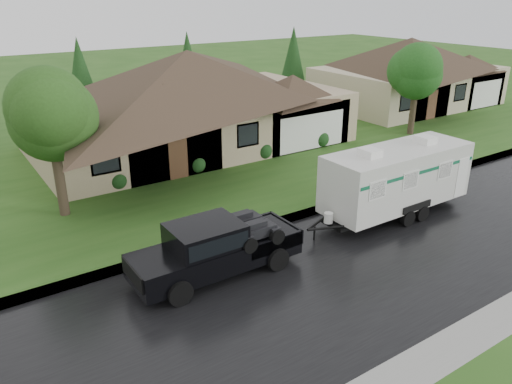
% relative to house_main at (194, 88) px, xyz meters
% --- Properties ---
extents(ground, '(140.00, 140.00, 0.00)m').
position_rel_house_main_xyz_m(ground, '(-2.29, -13.84, -3.59)').
color(ground, '#285119').
rests_on(ground, ground).
extents(road, '(140.00, 8.00, 0.01)m').
position_rel_house_main_xyz_m(road, '(-2.29, -15.84, -3.59)').
color(road, black).
rests_on(road, ground).
extents(curb, '(140.00, 0.50, 0.15)m').
position_rel_house_main_xyz_m(curb, '(-2.29, -11.59, -3.52)').
color(curb, gray).
rests_on(curb, ground).
extents(lawn, '(140.00, 26.00, 0.15)m').
position_rel_house_main_xyz_m(lawn, '(-2.29, 1.16, -3.52)').
color(lawn, '#285119').
rests_on(lawn, ground).
extents(house_main, '(19.44, 10.80, 6.90)m').
position_rel_house_main_xyz_m(house_main, '(0.00, 0.00, 0.00)').
color(house_main, tan).
rests_on(house_main, lawn).
extents(house_neighbor, '(15.12, 9.72, 6.45)m').
position_rel_house_main_xyz_m(house_neighbor, '(19.97, 0.50, -0.27)').
color(house_neighbor, tan).
rests_on(house_neighbor, lawn).
extents(tree_left_green, '(3.68, 3.68, 6.08)m').
position_rel_house_main_xyz_m(tree_left_green, '(-9.45, -6.09, 0.78)').
color(tree_left_green, '#382B1E').
rests_on(tree_left_green, lawn).
extents(tree_right_green, '(3.46, 3.46, 5.72)m').
position_rel_house_main_xyz_m(tree_right_green, '(12.77, -5.72, 0.52)').
color(tree_right_green, '#382B1E').
rests_on(tree_right_green, lawn).
extents(shrub_row, '(13.60, 1.00, 1.00)m').
position_rel_house_main_xyz_m(shrub_row, '(-0.29, -4.54, -2.94)').
color(shrub_row, '#143814').
rests_on(shrub_row, lawn).
extents(pickup_truck, '(5.81, 2.21, 1.94)m').
position_rel_house_main_xyz_m(pickup_truck, '(-6.46, -13.59, -2.55)').
color(pickup_truck, black).
rests_on(pickup_truck, ground).
extents(travel_trailer, '(7.16, 2.52, 3.21)m').
position_rel_house_main_xyz_m(travel_trailer, '(2.34, -13.59, -1.89)').
color(travel_trailer, silver).
rests_on(travel_trailer, ground).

